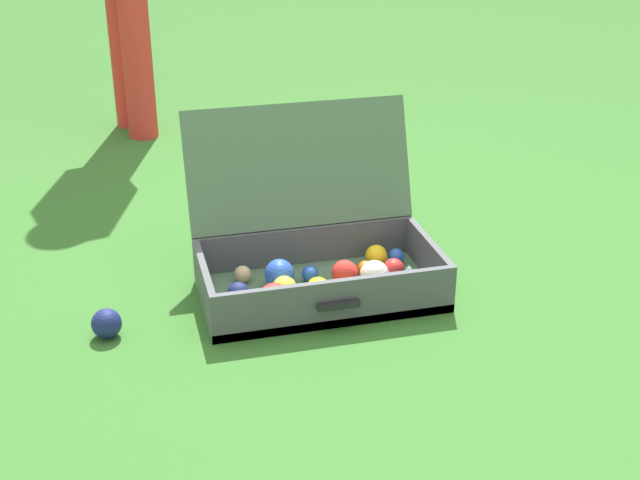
# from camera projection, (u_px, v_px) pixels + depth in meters

# --- Properties ---
(ground_plane) EXTENTS (16.00, 16.00, 0.00)m
(ground_plane) POSITION_uv_depth(u_px,v_px,m) (359.00, 302.00, 2.37)
(ground_plane) COLOR #336B28
(open_suitcase) EXTENTS (0.65, 0.50, 0.47)m
(open_suitcase) POSITION_uv_depth(u_px,v_px,m) (316.00, 254.00, 2.40)
(open_suitcase) COLOR #4C7051
(open_suitcase) RESTS_ON ground
(stray_ball_on_grass) EXTENTS (0.08, 0.08, 0.08)m
(stray_ball_on_grass) POSITION_uv_depth(u_px,v_px,m) (107.00, 323.00, 2.19)
(stray_ball_on_grass) COLOR navy
(stray_ball_on_grass) RESTS_ON ground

